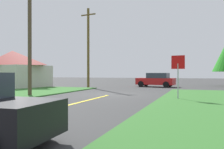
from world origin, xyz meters
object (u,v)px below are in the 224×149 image
at_px(stop_sign, 178,68).
at_px(utility_pole_near, 30,36).
at_px(car_approaching_junction, 156,80).
at_px(utility_pole_mid, 88,47).
at_px(barn, 12,69).

xyz_separation_m(stop_sign, utility_pole_near, (-9.88, -1.09, 2.29)).
height_order(car_approaching_junction, utility_pole_near, utility_pole_near).
distance_m(car_approaching_junction, utility_pole_mid, 8.72).
distance_m(stop_sign, utility_pole_mid, 13.83).
bearing_deg(stop_sign, utility_pole_near, 18.78).
bearing_deg(barn, car_approaching_junction, 22.49).
distance_m(utility_pole_near, utility_pole_mid, 10.10).
relative_size(stop_sign, car_approaching_junction, 0.59).
relative_size(utility_pole_mid, barn, 1.06).
distance_m(car_approaching_junction, barn, 16.45).
bearing_deg(utility_pole_near, stop_sign, 6.27).
bearing_deg(stop_sign, car_approaching_junction, -62.87).
bearing_deg(stop_sign, utility_pole_mid, -29.03).
distance_m(stop_sign, utility_pole_near, 10.20).
relative_size(utility_pole_near, barn, 0.98).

